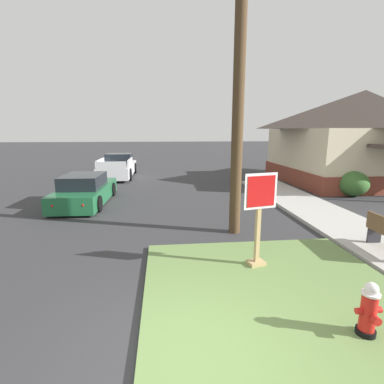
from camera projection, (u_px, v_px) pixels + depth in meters
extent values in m
plane|color=#333335|center=(184.00, 368.00, 3.70)|extent=(160.00, 160.00, 0.00)
cube|color=#668447|center=(272.00, 288.00, 5.52)|extent=(4.88, 4.51, 0.08)
cube|color=#B2AFA8|center=(336.00, 221.00, 9.55)|extent=(2.20, 15.10, 0.12)
cylinder|color=black|center=(365.00, 331.00, 4.20)|extent=(0.28, 0.28, 0.08)
cylinder|color=red|center=(368.00, 312.00, 4.14)|extent=(0.22, 0.22, 0.56)
cylinder|color=silver|center=(371.00, 294.00, 4.08)|extent=(0.25, 0.25, 0.03)
sphere|color=silver|center=(372.00, 289.00, 4.06)|extent=(0.19, 0.19, 0.19)
cube|color=silver|center=(372.00, 284.00, 4.05)|extent=(0.04, 0.04, 0.04)
cylinder|color=red|center=(359.00, 311.00, 4.12)|extent=(0.08, 0.09, 0.09)
cylinder|color=red|center=(378.00, 310.00, 4.15)|extent=(0.08, 0.09, 0.09)
cylinder|color=red|center=(376.00, 321.00, 3.99)|extent=(0.12, 0.09, 0.12)
cube|color=tan|center=(258.00, 222.00, 6.20)|extent=(0.11, 0.11, 2.00)
cube|color=tan|center=(256.00, 263.00, 6.40)|extent=(0.41, 0.35, 0.08)
cube|color=white|center=(261.00, 191.00, 6.01)|extent=(0.75, 0.18, 0.76)
cube|color=red|center=(261.00, 191.00, 6.00)|extent=(0.64, 0.16, 0.65)
cylinder|color=black|center=(203.00, 251.00, 7.29)|extent=(0.70, 0.70, 0.02)
cube|color=#1E6038|center=(86.00, 194.00, 12.07)|extent=(1.85, 4.49, 0.64)
cube|color=black|center=(83.00, 181.00, 11.74)|extent=(1.54, 2.09, 0.56)
cylinder|color=black|center=(77.00, 190.00, 13.38)|extent=(0.24, 0.63, 0.62)
cylinder|color=black|center=(112.00, 189.00, 13.50)|extent=(0.24, 0.63, 0.62)
cylinder|color=black|center=(53.00, 205.00, 10.69)|extent=(0.24, 0.63, 0.62)
cylinder|color=black|center=(98.00, 204.00, 10.81)|extent=(0.24, 0.63, 0.62)
sphere|color=white|center=(88.00, 183.00, 14.14)|extent=(0.14, 0.14, 0.14)
sphere|color=red|center=(52.00, 206.00, 9.90)|extent=(0.12, 0.12, 0.12)
sphere|color=white|center=(109.00, 183.00, 14.22)|extent=(0.14, 0.14, 0.14)
sphere|color=red|center=(83.00, 205.00, 9.97)|extent=(0.12, 0.12, 0.12)
cube|color=silver|center=(118.00, 169.00, 19.01)|extent=(1.93, 5.31, 0.68)
cube|color=black|center=(119.00, 159.00, 19.60)|extent=(1.69, 1.38, 0.68)
cube|color=silver|center=(100.00, 163.00, 17.90)|extent=(0.10, 2.23, 0.44)
cube|color=silver|center=(130.00, 162.00, 18.08)|extent=(0.10, 2.23, 0.44)
cube|color=silver|center=(111.00, 166.00, 16.36)|extent=(1.72, 0.10, 0.44)
cylinder|color=black|center=(109.00, 168.00, 20.50)|extent=(0.26, 0.76, 0.76)
cylinder|color=black|center=(134.00, 168.00, 20.67)|extent=(0.26, 0.76, 0.76)
cylinder|color=black|center=(99.00, 175.00, 17.40)|extent=(0.26, 0.76, 0.76)
cylinder|color=black|center=(129.00, 174.00, 17.57)|extent=(0.26, 0.76, 0.76)
cube|color=#2D2D33|center=(374.00, 235.00, 7.52)|extent=(0.36, 0.07, 0.41)
cylinder|color=#4C3823|center=(240.00, 37.00, 7.56)|extent=(0.32, 0.32, 10.81)
cube|color=brown|center=(356.00, 174.00, 17.26)|extent=(8.51, 7.47, 0.90)
cube|color=beige|center=(359.00, 148.00, 16.94)|extent=(8.34, 7.32, 2.21)
pyramid|color=#423833|center=(364.00, 110.00, 16.48)|extent=(8.93, 7.84, 2.15)
ellipsoid|color=#3A672E|center=(353.00, 184.00, 13.40)|extent=(1.43, 1.43, 1.17)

